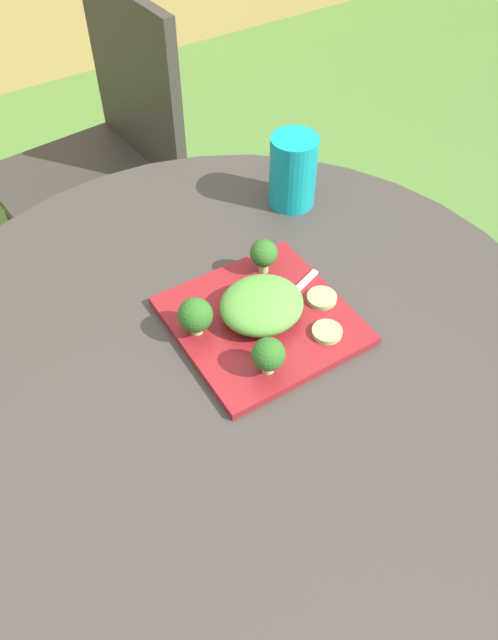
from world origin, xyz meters
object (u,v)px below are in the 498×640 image
at_px(fork, 282,304).
at_px(patio_chair, 107,143).
at_px(salad_plate, 262,320).
at_px(drinking_glass, 293,175).

bearing_deg(fork, patio_chair, 86.00).
height_order(patio_chair, fork, patio_chair).
xyz_separation_m(salad_plate, drinking_glass, (0.21, 0.23, 0.05)).
relative_size(drinking_glass, fork, 0.89).
height_order(salad_plate, fork, fork).
distance_m(patio_chair, fork, 0.97).
distance_m(patio_chair, drinking_glass, 0.77).
bearing_deg(drinking_glass, patio_chair, 98.31).
bearing_deg(patio_chair, fork, -94.00).
bearing_deg(salad_plate, drinking_glass, 47.11).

